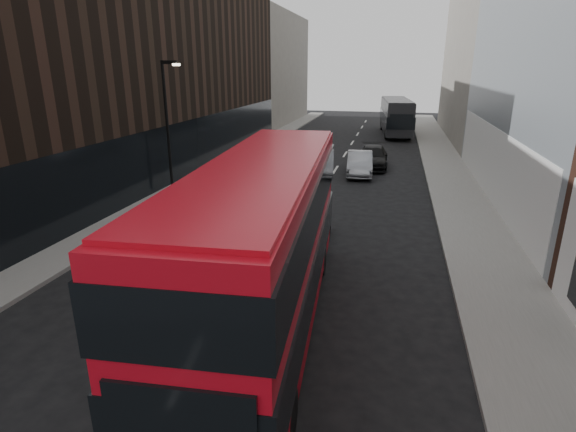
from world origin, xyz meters
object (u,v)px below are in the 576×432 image
Objects in this scene: grey_bus at (396,116)px; street_lamp at (168,118)px; car_b at (360,163)px; red_bus at (265,241)px; car_a at (304,227)px; car_c at (373,157)px.

street_lamp is at bearing -119.57° from grey_bus.
street_lamp is 1.52× the size of car_b.
red_bus is at bearing -53.90° from street_lamp.
car_a is (-0.23, 6.37, -1.89)m from red_bus.
grey_bus is (3.03, 39.11, -0.65)m from red_bus.
red_bus reaches higher than car_c.
car_a is at bearing -101.00° from grey_bus.
red_bus is 39.23m from grey_bus.
street_lamp is 14.68m from car_c.
car_b is at bearing -101.37° from grey_bus.
car_a is (-3.25, -32.74, -1.25)m from grey_bus.
car_a is 0.90× the size of car_b.
red_bus is 21.99m from car_c.
red_bus is at bearing -95.79° from car_c.
street_lamp is at bearing 121.88° from red_bus.
street_lamp reaches higher than car_b.
car_a is 12.95m from car_b.
red_bus reaches higher than car_a.
car_c is at bearing 41.62° from street_lamp.
car_b is 0.91× the size of car_c.
street_lamp reaches higher than red_bus.
grey_bus is at bearing 65.75° from street_lamp.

